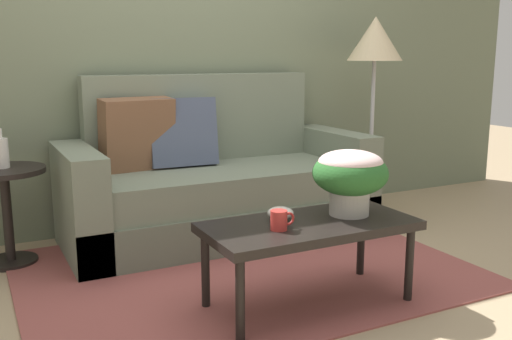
{
  "coord_description": "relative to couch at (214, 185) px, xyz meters",
  "views": [
    {
      "loc": [
        -1.37,
        -2.84,
        1.22
      ],
      "look_at": [
        0.1,
        0.03,
        0.57
      ],
      "focal_mm": 40.43,
      "sensor_mm": 36.0,
      "label": 1
    }
  ],
  "objects": [
    {
      "name": "couch",
      "position": [
        0.0,
        0.0,
        0.0
      ],
      "size": [
        2.05,
        0.86,
        1.09
      ],
      "color": "#626B59",
      "rests_on": "ground"
    },
    {
      "name": "coffee_mug",
      "position": [
        -0.23,
        -1.32,
        0.13
      ],
      "size": [
        0.12,
        0.08,
        0.09
      ],
      "color": "red",
      "rests_on": "coffee_table"
    },
    {
      "name": "coffee_table",
      "position": [
        -0.03,
        -1.27,
        0.04
      ],
      "size": [
        1.03,
        0.49,
        0.43
      ],
      "color": "black",
      "rests_on": "ground"
    },
    {
      "name": "wall_back",
      "position": [
        -0.11,
        0.46,
        1.06
      ],
      "size": [
        6.4,
        0.12,
        2.81
      ],
      "primitive_type": "cube",
      "color": "slate",
      "rests_on": "ground"
    },
    {
      "name": "floor_lamp",
      "position": [
        1.28,
        -0.06,
        0.92
      ],
      "size": [
        0.41,
        0.41,
        1.5
      ],
      "color": "#B2B2B7",
      "rests_on": "ground"
    },
    {
      "name": "area_rug",
      "position": [
        -0.11,
        -0.71,
        -0.34
      ],
      "size": [
        2.46,
        1.84,
        0.01
      ],
      "primitive_type": "cube",
      "color": "#994C47",
      "rests_on": "ground"
    },
    {
      "name": "side_table",
      "position": [
        -1.3,
        0.02,
        0.05
      ],
      "size": [
        0.47,
        0.47,
        0.58
      ],
      "color": "black",
      "rests_on": "ground"
    },
    {
      "name": "snack_bowl",
      "position": [
        -0.15,
        -1.18,
        0.12
      ],
      "size": [
        0.13,
        0.13,
        0.07
      ],
      "color": "silver",
      "rests_on": "coffee_table"
    },
    {
      "name": "potted_plant",
      "position": [
        0.21,
        -1.25,
        0.29
      ],
      "size": [
        0.38,
        0.38,
        0.33
      ],
      "color": "#B7B2A8",
      "rests_on": "coffee_table"
    },
    {
      "name": "ground_plane",
      "position": [
        -0.11,
        -0.7,
        -0.35
      ],
      "size": [
        14.0,
        14.0,
        0.0
      ],
      "primitive_type": "plane",
      "color": "tan"
    }
  ]
}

